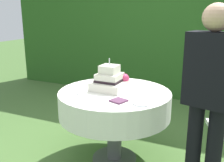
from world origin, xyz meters
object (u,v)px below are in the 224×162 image
(serving_plate_near, at_px, (81,93))
(serving_plate_far, at_px, (142,104))
(cake_table, at_px, (115,104))
(wedding_cake, at_px, (110,81))
(standing_person, at_px, (209,96))
(napkin_stack, at_px, (119,101))

(serving_plate_near, distance_m, serving_plate_far, 0.63)
(cake_table, bearing_deg, serving_plate_near, -140.43)
(wedding_cake, xyz_separation_m, serving_plate_near, (-0.19, -0.25, -0.09))
(standing_person, bearing_deg, cake_table, 161.76)
(wedding_cake, height_order, serving_plate_near, wedding_cake)
(serving_plate_far, relative_size, napkin_stack, 1.18)
(napkin_stack, bearing_deg, cake_table, 120.71)
(napkin_stack, distance_m, standing_person, 0.77)
(cake_table, xyz_separation_m, wedding_cake, (-0.06, 0.04, 0.23))
(cake_table, bearing_deg, serving_plate_far, -34.28)
(standing_person, bearing_deg, serving_plate_far, 174.87)
(cake_table, distance_m, napkin_stack, 0.34)
(serving_plate_near, relative_size, standing_person, 0.06)
(cake_table, bearing_deg, napkin_stack, -59.29)
(napkin_stack, xyz_separation_m, standing_person, (0.75, -0.04, 0.16))
(serving_plate_near, height_order, standing_person, standing_person)
(serving_plate_far, distance_m, napkin_stack, 0.21)
(napkin_stack, relative_size, standing_person, 0.08)
(serving_plate_near, xyz_separation_m, napkin_stack, (0.42, -0.05, 0.00))
(wedding_cake, bearing_deg, standing_person, -18.98)
(cake_table, distance_m, serving_plate_far, 0.47)
(cake_table, height_order, standing_person, standing_person)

